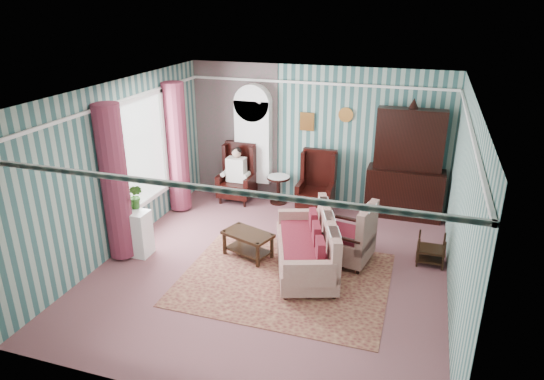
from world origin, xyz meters
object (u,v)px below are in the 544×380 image
(bookcase, at_px, (253,148))
(seated_woman, at_px, (237,175))
(dresser_hutch, at_px, (408,161))
(wingback_right, at_px, (316,182))
(sofa, at_px, (306,238))
(plant_stand, at_px, (134,233))
(wingback_left, at_px, (237,174))
(coffee_table, at_px, (248,245))
(round_side_table, at_px, (278,190))
(floral_armchair, at_px, (347,237))
(nest_table, at_px, (431,249))

(bookcase, height_order, seated_woman, bookcase)
(dresser_hutch, distance_m, wingback_right, 1.86)
(sofa, bearing_deg, wingback_right, -10.08)
(wingback_right, distance_m, plant_stand, 3.76)
(wingback_left, xyz_separation_m, seated_woman, (0.00, 0.00, -0.04))
(coffee_table, bearing_deg, wingback_right, 73.68)
(round_side_table, xyz_separation_m, plant_stand, (-1.70, -2.90, 0.10))
(bookcase, height_order, floral_armchair, bookcase)
(dresser_hutch, distance_m, plant_stand, 5.31)
(round_side_table, distance_m, plant_stand, 3.36)
(seated_woman, bearing_deg, wingback_left, 0.00)
(round_side_table, bearing_deg, plant_stand, -120.38)
(seated_woman, relative_size, nest_table, 2.19)
(round_side_table, bearing_deg, wingback_left, -170.54)
(wingback_left, distance_m, seated_woman, 0.04)
(round_side_table, bearing_deg, bookcase, 159.73)
(bookcase, distance_m, dresser_hutch, 3.25)
(floral_armchair, bearing_deg, wingback_left, 65.86)
(coffee_table, bearing_deg, seated_woman, 115.91)
(seated_woman, xyz_separation_m, nest_table, (4.07, -1.55, -0.32))
(dresser_hutch, distance_m, nest_table, 2.11)
(sofa, bearing_deg, floral_armchair, -70.15)
(nest_table, distance_m, plant_stand, 5.02)
(nest_table, bearing_deg, sofa, -157.47)
(wingback_left, xyz_separation_m, coffee_table, (1.09, -2.25, -0.40))
(bookcase, bearing_deg, round_side_table, -20.27)
(wingback_right, xyz_separation_m, plant_stand, (-2.55, -2.75, -0.22))
(round_side_table, xyz_separation_m, nest_table, (3.17, -1.70, -0.03))
(sofa, bearing_deg, nest_table, -86.51)
(nest_table, bearing_deg, floral_armchair, -166.33)
(wingback_left, relative_size, nest_table, 2.31)
(round_side_table, bearing_deg, seated_woman, -170.54)
(bookcase, bearing_deg, coffee_table, -72.29)
(bookcase, relative_size, seated_woman, 1.90)
(dresser_hutch, height_order, floral_armchair, dresser_hutch)
(wingback_right, bearing_deg, sofa, -81.04)
(plant_stand, bearing_deg, wingback_left, 73.78)
(plant_stand, bearing_deg, round_side_table, 59.62)
(plant_stand, bearing_deg, floral_armchair, 13.91)
(bookcase, distance_m, coffee_table, 2.91)
(seated_woman, bearing_deg, dresser_hutch, 4.41)
(wingback_right, bearing_deg, nest_table, -33.75)
(wingback_left, xyz_separation_m, nest_table, (4.07, -1.55, -0.35))
(nest_table, distance_m, sofa, 2.13)
(round_side_table, bearing_deg, nest_table, -28.20)
(bookcase, xyz_separation_m, wingback_left, (-0.25, -0.39, -0.50))
(bookcase, height_order, nest_table, bookcase)
(sofa, bearing_deg, round_side_table, 6.93)
(dresser_hutch, bearing_deg, sofa, -117.67)
(dresser_hutch, height_order, nest_table, dresser_hutch)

